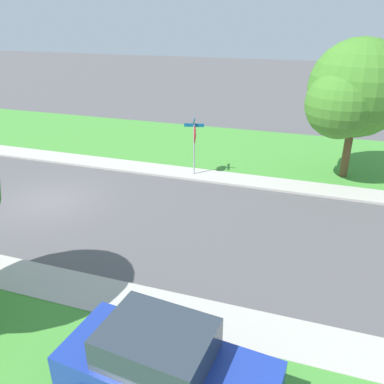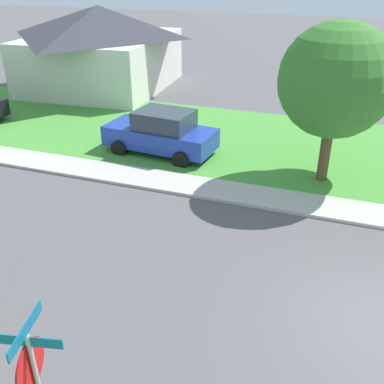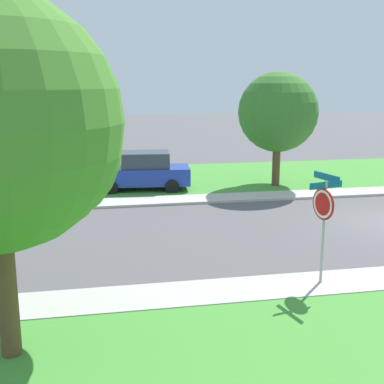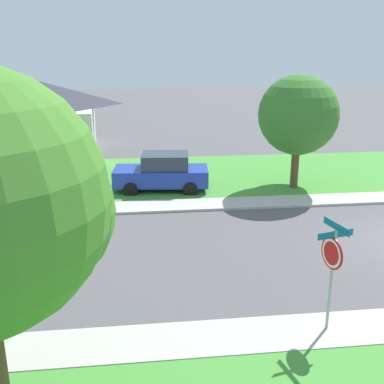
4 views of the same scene
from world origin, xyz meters
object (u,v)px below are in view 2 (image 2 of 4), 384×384
object	(u,v)px
car_blue_kerbside_mid	(161,133)
tree_across_right	(340,83)
house_right_setback	(101,46)
stop_sign_far_corner	(34,375)

from	to	relation	value
car_blue_kerbside_mid	tree_across_right	xyz separation A→B (m)	(-0.22, -6.31, 2.48)
car_blue_kerbside_mid	house_right_setback	xyz separation A→B (m)	(8.41, 7.33, 1.50)
stop_sign_far_corner	car_blue_kerbside_mid	bearing A→B (deg)	15.22
tree_across_right	stop_sign_far_corner	bearing A→B (deg)	164.86
stop_sign_far_corner	tree_across_right	distance (m)	12.02
car_blue_kerbside_mid	tree_across_right	size ratio (longest dim) A/B	0.84
stop_sign_far_corner	tree_across_right	world-z (taller)	tree_across_right
stop_sign_far_corner	house_right_setback	size ratio (longest dim) A/B	0.29
house_right_setback	tree_across_right	bearing A→B (deg)	-122.33
house_right_setback	stop_sign_far_corner	bearing A→B (deg)	-152.42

